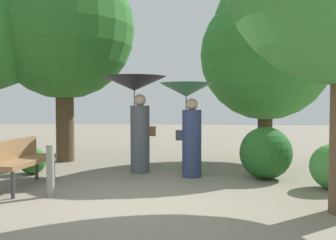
% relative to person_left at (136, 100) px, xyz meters
% --- Properties ---
extents(ground_plane, '(40.00, 40.00, 0.00)m').
position_rel_person_left_xyz_m(ground_plane, '(0.63, -2.17, -1.52)').
color(ground_plane, gray).
extents(person_left, '(1.34, 1.34, 2.02)m').
position_rel_person_left_xyz_m(person_left, '(0.00, 0.00, 0.00)').
color(person_left, '#474C56').
rests_on(person_left, ground).
extents(person_right, '(1.04, 1.04, 1.85)m').
position_rel_person_left_xyz_m(person_right, '(1.11, -0.39, -0.22)').
color(person_right, navy).
rests_on(person_right, ground).
extents(park_bench, '(0.58, 1.53, 0.83)m').
position_rel_person_left_xyz_m(park_bench, '(-1.70, -1.62, -1.01)').
color(park_bench, '#38383D').
rests_on(park_bench, ground).
extents(tree_near_right, '(3.14, 3.14, 4.59)m').
position_rel_person_left_xyz_m(tree_near_right, '(2.92, 1.44, 1.34)').
color(tree_near_right, '#42301E').
rests_on(tree_near_right, ground).
extents(tree_mid_left, '(3.50, 3.50, 5.61)m').
position_rel_person_left_xyz_m(tree_mid_left, '(-2.04, 1.32, 2.08)').
color(tree_mid_left, '#4C3823').
rests_on(tree_mid_left, ground).
extents(bush_path_left, '(1.00, 1.00, 1.00)m').
position_rel_person_left_xyz_m(bush_path_left, '(2.60, -0.46, -1.02)').
color(bush_path_left, '#235B23').
rests_on(bush_path_left, ground).
extents(bush_path_right, '(0.55, 0.55, 0.55)m').
position_rel_person_left_xyz_m(bush_path_right, '(-2.10, -0.38, -1.24)').
color(bush_path_right, '#2D6B28').
rests_on(bush_path_right, ground).
extents(bush_behind_bench, '(0.77, 0.77, 0.77)m').
position_rel_person_left_xyz_m(bush_behind_bench, '(3.57, -1.26, -1.13)').
color(bush_behind_bench, '#428C3D').
rests_on(bush_behind_bench, ground).
extents(path_marker_post, '(0.12, 0.12, 0.81)m').
position_rel_person_left_xyz_m(path_marker_post, '(-0.98, -2.13, -1.11)').
color(path_marker_post, gray).
rests_on(path_marker_post, ground).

